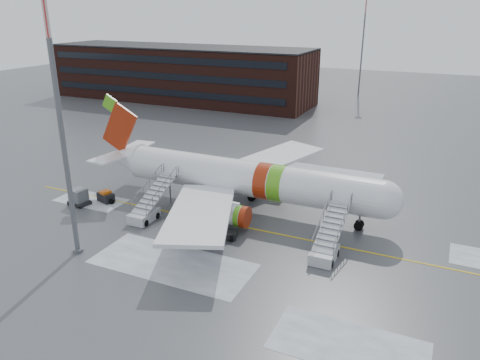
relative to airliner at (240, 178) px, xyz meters
The scene contains 10 objects.
ground 7.51m from the airliner, 29.79° to the right, with size 260.00×260.00×0.00m, color #494C4F.
airliner is the anchor object (origin of this frame).
airstair_fwd 13.37m from the airliner, 29.78° to the right, with size 2.05×7.70×3.48m.
airstair_aft 10.18m from the airliner, 138.73° to the right, with size 2.05×7.70×3.48m.
pushback_tug 7.92m from the airliner, 78.59° to the right, with size 2.81×2.40×1.45m.
uld_container 18.03m from the airliner, 157.63° to the right, with size 2.39×1.88×1.80m.
baggage_tractor 15.44m from the airliner, 161.16° to the right, with size 2.62×1.65×1.29m.
light_mast_near 19.64m from the airliner, 120.77° to the right, with size 1.20×1.20×23.29m.
terminal_building 64.91m from the airliner, 127.19° to the left, with size 62.00×16.11×12.30m.
light_mast_far_n 75.43m from the airliner, 91.69° to the left, with size 1.20×1.20×24.25m.
Camera 1 is at (13.94, -39.38, 20.63)m, focal length 35.00 mm.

